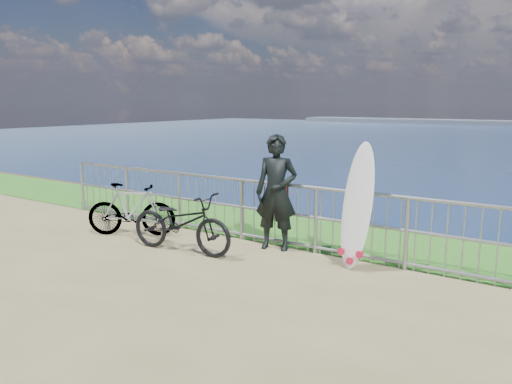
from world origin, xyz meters
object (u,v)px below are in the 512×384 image
Objects in this scene: bicycle_far at (131,209)px; surfboard at (357,210)px; surfer at (276,193)px; bicycle_near at (181,222)px.

surfboard is at bearing -112.20° from bicycle_far.
surfboard is 4.27m from bicycle_far.
surfer is 1.66m from bicycle_near.
bicycle_near is (-2.71, -0.90, -0.38)m from surfboard.
bicycle_near is (-1.21, -1.04, -0.47)m from surfer.
surfer reaches higher than bicycle_far.
surfboard is at bearing -21.05° from surfer.
surfer is 1.51m from surfboard.
surfboard is 1.16× the size of bicycle_far.
surfboard is 2.88m from bicycle_near.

